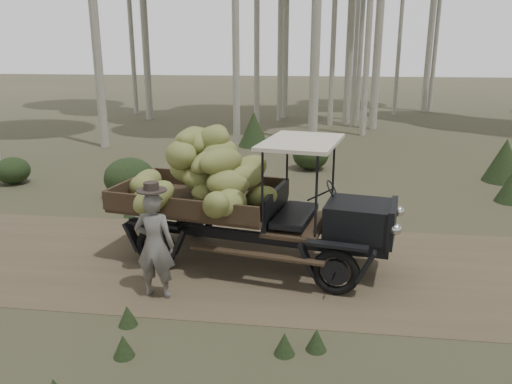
% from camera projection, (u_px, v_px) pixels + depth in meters
% --- Properties ---
extents(ground, '(120.00, 120.00, 0.00)m').
position_uv_depth(ground, '(353.00, 270.00, 8.64)').
color(ground, '#473D2B').
rests_on(ground, ground).
extents(dirt_track, '(70.00, 4.00, 0.01)m').
position_uv_depth(dirt_track, '(353.00, 270.00, 8.64)').
color(dirt_track, brown).
rests_on(dirt_track, ground).
extents(banana_truck, '(5.14, 2.71, 2.53)m').
position_uv_depth(banana_truck, '(223.00, 181.00, 8.68)').
color(banana_truck, black).
rests_on(banana_truck, ground).
extents(farmer, '(0.64, 0.47, 1.83)m').
position_uv_depth(farmer, '(155.00, 244.00, 7.52)').
color(farmer, '#615D59').
rests_on(farmer, ground).
extents(undergrowth, '(22.50, 22.55, 1.37)m').
position_uv_depth(undergrowth, '(466.00, 266.00, 7.54)').
color(undergrowth, '#233319').
rests_on(undergrowth, ground).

